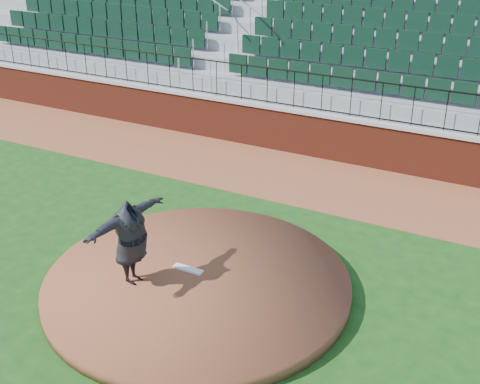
# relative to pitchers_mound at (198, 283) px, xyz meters

# --- Properties ---
(ground) EXTENTS (90.00, 90.00, 0.00)m
(ground) POSITION_rel_pitchers_mound_xyz_m (0.03, 0.13, -0.12)
(ground) COLOR #184614
(ground) RESTS_ON ground
(warning_track) EXTENTS (34.00, 3.20, 0.01)m
(warning_track) POSITION_rel_pitchers_mound_xyz_m (0.03, 5.53, -0.12)
(warning_track) COLOR brown
(warning_track) RESTS_ON ground
(field_wall) EXTENTS (34.00, 0.35, 1.20)m
(field_wall) POSITION_rel_pitchers_mound_xyz_m (0.03, 7.13, 0.47)
(field_wall) COLOR maroon
(field_wall) RESTS_ON ground
(wall_cap) EXTENTS (34.00, 0.45, 0.10)m
(wall_cap) POSITION_rel_pitchers_mound_xyz_m (0.03, 7.13, 1.12)
(wall_cap) COLOR #B7B7B7
(wall_cap) RESTS_ON field_wall
(wall_railing) EXTENTS (34.00, 0.05, 1.00)m
(wall_railing) POSITION_rel_pitchers_mound_xyz_m (0.03, 7.13, 1.67)
(wall_railing) COLOR black
(wall_railing) RESTS_ON wall_cap
(seating_stands) EXTENTS (34.00, 5.10, 4.60)m
(seating_stands) POSITION_rel_pitchers_mound_xyz_m (0.03, 9.86, 2.18)
(seating_stands) COLOR gray
(seating_stands) RESTS_ON ground
(concourse_wall) EXTENTS (34.00, 0.50, 5.50)m
(concourse_wall) POSITION_rel_pitchers_mound_xyz_m (0.03, 12.66, 2.62)
(concourse_wall) COLOR maroon
(concourse_wall) RESTS_ON ground
(pitchers_mound) EXTENTS (5.61, 5.61, 0.25)m
(pitchers_mound) POSITION_rel_pitchers_mound_xyz_m (0.00, 0.00, 0.00)
(pitchers_mound) COLOR brown
(pitchers_mound) RESTS_ON ground
(pitching_rubber) EXTENTS (0.60, 0.15, 0.04)m
(pitching_rubber) POSITION_rel_pitchers_mound_xyz_m (-0.28, 0.13, 0.14)
(pitching_rubber) COLOR white
(pitching_rubber) RESTS_ON pitchers_mound
(pitcher) EXTENTS (0.70, 2.03, 1.62)m
(pitcher) POSITION_rel_pitchers_mound_xyz_m (-0.95, -0.63, 0.94)
(pitcher) COLOR black
(pitcher) RESTS_ON pitchers_mound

